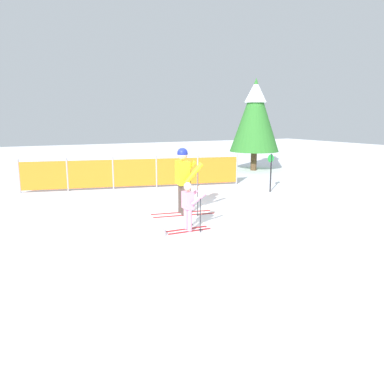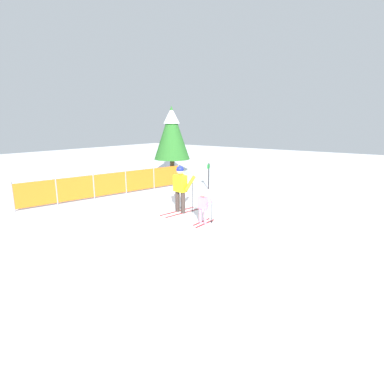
{
  "view_description": "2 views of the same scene",
  "coord_description": "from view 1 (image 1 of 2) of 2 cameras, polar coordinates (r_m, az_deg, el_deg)",
  "views": [
    {
      "loc": [
        -4.12,
        -9.16,
        2.57
      ],
      "look_at": [
        0.1,
        -0.77,
        0.73
      ],
      "focal_mm": 35.0,
      "sensor_mm": 36.0,
      "label": 1
    },
    {
      "loc": [
        -8.49,
        -7.23,
        3.36
      ],
      "look_at": [
        -0.01,
        -0.83,
        0.93
      ],
      "focal_mm": 28.0,
      "sensor_mm": 36.0,
      "label": 2
    }
  ],
  "objects": [
    {
      "name": "trail_marker",
      "position": [
        13.55,
        11.92,
        3.54
      ],
      "size": [
        0.28,
        0.05,
        1.36
      ],
      "color": "black",
      "rests_on": "ground_plane"
    },
    {
      "name": "conifer_far",
      "position": [
        19.15,
        9.6,
        11.64
      ],
      "size": [
        2.44,
        2.44,
        4.54
      ],
      "color": "#4C3823",
      "rests_on": "ground_plane"
    },
    {
      "name": "ground_plane",
      "position": [
        10.37,
        -2.43,
        -3.27
      ],
      "size": [
        60.0,
        60.0,
        0.0
      ],
      "primitive_type": "plane",
      "color": "white"
    },
    {
      "name": "snow_mound",
      "position": [
        8.48,
        -8.08,
        -6.65
      ],
      "size": [
        1.27,
        1.08,
        0.51
      ],
      "primitive_type": "ellipsoid",
      "color": "white",
      "rests_on": "ground_plane"
    },
    {
      "name": "skier_child",
      "position": [
        8.63,
        -0.53,
        -1.6
      ],
      "size": [
        1.08,
        0.55,
        1.15
      ],
      "rotation": [
        0.0,
        0.0,
        -0.01
      ],
      "color": "maroon",
      "rests_on": "ground_plane"
    },
    {
      "name": "safety_fence",
      "position": [
        14.11,
        -8.67,
        2.93
      ],
      "size": [
        7.88,
        1.89,
        1.2
      ],
      "rotation": [
        0.0,
        0.0,
        -0.23
      ],
      "color": "gray",
      "rests_on": "ground_plane"
    },
    {
      "name": "skier_adult",
      "position": [
        10.06,
        -1.32,
        2.59
      ],
      "size": [
        1.75,
        0.84,
        1.81
      ],
      "rotation": [
        0.0,
        0.0,
        -0.17
      ],
      "color": "maroon",
      "rests_on": "ground_plane"
    }
  ]
}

